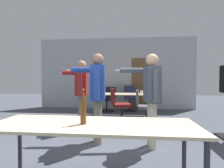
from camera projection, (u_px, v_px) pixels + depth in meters
back_wall at (116, 74)px, 7.19m from camera, size 6.36×0.12×2.88m
conference_table_near at (93, 129)px, 1.86m from camera, size 2.18×0.72×0.73m
conference_table_far at (124, 96)px, 5.68m from camera, size 1.88×0.78×0.73m
person_right_polo at (97, 90)px, 3.29m from camera, size 0.83×0.68×1.69m
person_near_casual at (151, 91)px, 3.07m from camera, size 0.80×0.58×1.65m
person_center_tall at (81, 88)px, 4.31m from camera, size 0.83×0.69×1.66m
office_chair_side_rolled at (130, 99)px, 6.66m from camera, size 0.52×0.56×0.95m
office_chair_mid_tucked at (144, 108)px, 4.75m from camera, size 0.57×0.52×0.90m
office_chair_far_right at (108, 100)px, 6.60m from camera, size 0.65×0.68×0.91m
office_chair_far_left at (119, 106)px, 4.89m from camera, size 0.61×0.56×0.94m
beer_bottle at (83, 108)px, 1.83m from camera, size 0.06×0.06×0.37m
drink_cup at (141, 92)px, 5.57m from camera, size 0.09×0.09×0.10m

